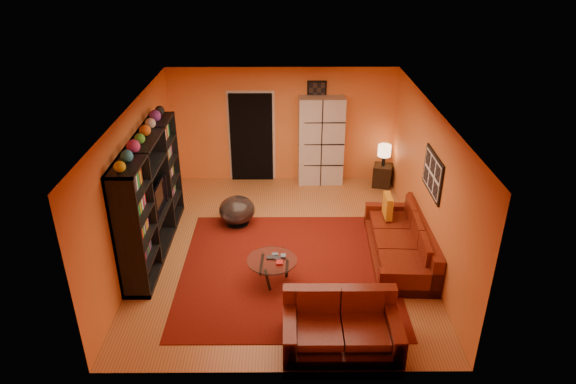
{
  "coord_description": "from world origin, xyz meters",
  "views": [
    {
      "loc": [
        0.05,
        -7.93,
        5.09
      ],
      "look_at": [
        0.11,
        0.1,
        1.08
      ],
      "focal_mm": 32.0,
      "sensor_mm": 36.0,
      "label": 1
    }
  ],
  "objects_px": {
    "coffee_table": "(272,262)",
    "bowl_chair": "(237,210)",
    "table_lamp": "(384,151)",
    "entertainment_unit": "(151,196)",
    "side_table": "(382,175)",
    "sofa": "(404,243)",
    "storage_cabinet": "(321,141)",
    "tv": "(155,198)",
    "loveseat": "(341,324)"
  },
  "relations": [
    {
      "from": "loveseat",
      "to": "coffee_table",
      "type": "relative_size",
      "value": 1.97
    },
    {
      "from": "storage_cabinet",
      "to": "sofa",
      "type": "bearing_deg",
      "value": -69.09
    },
    {
      "from": "loveseat",
      "to": "bowl_chair",
      "type": "distance_m",
      "value": 3.69
    },
    {
      "from": "tv",
      "to": "coffee_table",
      "type": "bearing_deg",
      "value": -117.63
    },
    {
      "from": "entertainment_unit",
      "to": "tv",
      "type": "relative_size",
      "value": 3.2
    },
    {
      "from": "entertainment_unit",
      "to": "bowl_chair",
      "type": "xyz_separation_m",
      "value": [
        1.39,
        0.85,
        -0.74
      ]
    },
    {
      "from": "tv",
      "to": "bowl_chair",
      "type": "distance_m",
      "value": 1.7
    },
    {
      "from": "side_table",
      "to": "entertainment_unit",
      "type": "bearing_deg",
      "value": -150.34
    },
    {
      "from": "sofa",
      "to": "bowl_chair",
      "type": "bearing_deg",
      "value": 161.49
    },
    {
      "from": "sofa",
      "to": "table_lamp",
      "type": "bearing_deg",
      "value": 90.44
    },
    {
      "from": "coffee_table",
      "to": "bowl_chair",
      "type": "bearing_deg",
      "value": 111.1
    },
    {
      "from": "loveseat",
      "to": "side_table",
      "type": "relative_size",
      "value": 3.21
    },
    {
      "from": "sofa",
      "to": "side_table",
      "type": "bearing_deg",
      "value": 90.44
    },
    {
      "from": "coffee_table",
      "to": "table_lamp",
      "type": "height_order",
      "value": "table_lamp"
    },
    {
      "from": "entertainment_unit",
      "to": "side_table",
      "type": "relative_size",
      "value": 6.0
    },
    {
      "from": "entertainment_unit",
      "to": "loveseat",
      "type": "relative_size",
      "value": 1.87
    },
    {
      "from": "coffee_table",
      "to": "storage_cabinet",
      "type": "xyz_separation_m",
      "value": [
        1.02,
        3.82,
        0.63
      ]
    },
    {
      "from": "sofa",
      "to": "storage_cabinet",
      "type": "bearing_deg",
      "value": 114.99
    },
    {
      "from": "entertainment_unit",
      "to": "bowl_chair",
      "type": "height_order",
      "value": "entertainment_unit"
    },
    {
      "from": "entertainment_unit",
      "to": "coffee_table",
      "type": "relative_size",
      "value": 3.68
    },
    {
      "from": "loveseat",
      "to": "bowl_chair",
      "type": "height_order",
      "value": "loveseat"
    },
    {
      "from": "side_table",
      "to": "coffee_table",
      "type": "bearing_deg",
      "value": -123.85
    },
    {
      "from": "storage_cabinet",
      "to": "table_lamp",
      "type": "xyz_separation_m",
      "value": [
        1.39,
        -0.22,
        -0.16
      ]
    },
    {
      "from": "coffee_table",
      "to": "table_lamp",
      "type": "distance_m",
      "value": 4.36
    },
    {
      "from": "table_lamp",
      "to": "entertainment_unit",
      "type": "bearing_deg",
      "value": -150.34
    },
    {
      "from": "entertainment_unit",
      "to": "coffee_table",
      "type": "bearing_deg",
      "value": -25.77
    },
    {
      "from": "sofa",
      "to": "storage_cabinet",
      "type": "height_order",
      "value": "storage_cabinet"
    },
    {
      "from": "entertainment_unit",
      "to": "sofa",
      "type": "relative_size",
      "value": 1.24
    },
    {
      "from": "bowl_chair",
      "to": "tv",
      "type": "bearing_deg",
      "value": -149.36
    },
    {
      "from": "tv",
      "to": "storage_cabinet",
      "type": "height_order",
      "value": "storage_cabinet"
    },
    {
      "from": "entertainment_unit",
      "to": "side_table",
      "type": "bearing_deg",
      "value": 29.66
    },
    {
      "from": "coffee_table",
      "to": "storage_cabinet",
      "type": "relative_size",
      "value": 0.41
    },
    {
      "from": "sofa",
      "to": "coffee_table",
      "type": "distance_m",
      "value": 2.41
    },
    {
      "from": "side_table",
      "to": "bowl_chair",
      "type": "bearing_deg",
      "value": -151.21
    },
    {
      "from": "tv",
      "to": "entertainment_unit",
      "type": "bearing_deg",
      "value": 140.2
    },
    {
      "from": "entertainment_unit",
      "to": "coffee_table",
      "type": "xyz_separation_m",
      "value": [
        2.11,
        -1.02,
        -0.68
      ]
    },
    {
      "from": "loveseat",
      "to": "coffee_table",
      "type": "bearing_deg",
      "value": 35.33
    },
    {
      "from": "coffee_table",
      "to": "side_table",
      "type": "xyz_separation_m",
      "value": [
        2.41,
        3.6,
        -0.12
      ]
    },
    {
      "from": "coffee_table",
      "to": "loveseat",
      "type": "bearing_deg",
      "value": -54.79
    },
    {
      "from": "coffee_table",
      "to": "table_lamp",
      "type": "xyz_separation_m",
      "value": [
        2.41,
        3.6,
        0.47
      ]
    },
    {
      "from": "loveseat",
      "to": "table_lamp",
      "type": "distance_m",
      "value": 5.22
    },
    {
      "from": "sofa",
      "to": "tv",
      "type": "bearing_deg",
      "value": 177.69
    },
    {
      "from": "coffee_table",
      "to": "storage_cabinet",
      "type": "bearing_deg",
      "value": 75.05
    },
    {
      "from": "entertainment_unit",
      "to": "coffee_table",
      "type": "height_order",
      "value": "entertainment_unit"
    },
    {
      "from": "coffee_table",
      "to": "storage_cabinet",
      "type": "distance_m",
      "value": 4.0
    },
    {
      "from": "loveseat",
      "to": "bowl_chair",
      "type": "bearing_deg",
      "value": 27.7
    },
    {
      "from": "entertainment_unit",
      "to": "tv",
      "type": "height_order",
      "value": "entertainment_unit"
    },
    {
      "from": "bowl_chair",
      "to": "loveseat",
      "type": "bearing_deg",
      "value": -62.43
    },
    {
      "from": "loveseat",
      "to": "side_table",
      "type": "bearing_deg",
      "value": -15.85
    },
    {
      "from": "entertainment_unit",
      "to": "table_lamp",
      "type": "relative_size",
      "value": 6.22
    }
  ]
}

